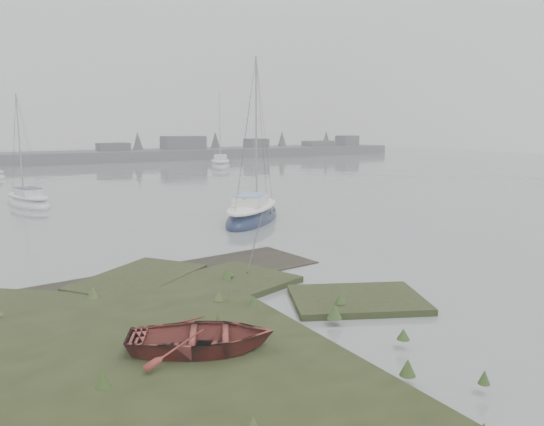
{
  "coord_description": "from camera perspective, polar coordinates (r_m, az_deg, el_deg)",
  "views": [
    {
      "loc": [
        -8.62,
        -11.13,
        4.75
      ],
      "look_at": [
        0.63,
        4.2,
        1.8
      ],
      "focal_mm": 35.0,
      "sensor_mm": 36.0,
      "label": 1
    }
  ],
  "objects": [
    {
      "name": "sailboat_far_b",
      "position": [
        61.35,
        -5.57,
        5.15
      ],
      "size": [
        4.9,
        7.07,
        9.55
      ],
      "rotation": [
        0.0,
        0.0,
        -0.44
      ],
      "color": "#B3B9BE",
      "rests_on": "ground"
    },
    {
      "name": "dinghy",
      "position": [
        11.13,
        -7.57,
        -13.03
      ],
      "size": [
        3.6,
        3.21,
        0.62
      ],
      "primitive_type": "imported",
      "rotation": [
        0.0,
        0.0,
        1.12
      ],
      "color": "maroon",
      "rests_on": "marsh_bank"
    },
    {
      "name": "sailboat_white",
      "position": [
        34.97,
        -24.75,
        1.06
      ],
      "size": [
        2.84,
        5.35,
        7.2
      ],
      "rotation": [
        0.0,
        0.0,
        0.24
      ],
      "color": "silver",
      "rests_on": "ground"
    },
    {
      "name": "far_shoreline",
      "position": [
        81.28,
        -5.22,
        6.57
      ],
      "size": [
        60.0,
        8.0,
        4.15
      ],
      "color": "#4C4F51",
      "rests_on": "ground"
    },
    {
      "name": "ground",
      "position": [
        42.3,
        -19.14,
        2.39
      ],
      "size": [
        160.0,
        160.0,
        0.0
      ],
      "primitive_type": "plane",
      "color": "slate",
      "rests_on": "ground"
    },
    {
      "name": "sailboat_main",
      "position": [
        26.8,
        -2.12,
        -0.26
      ],
      "size": [
        5.86,
        5.9,
        8.84
      ],
      "rotation": [
        0.0,
        0.0,
        -0.78
      ],
      "color": "#0F1935",
      "rests_on": "ground"
    }
  ]
}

